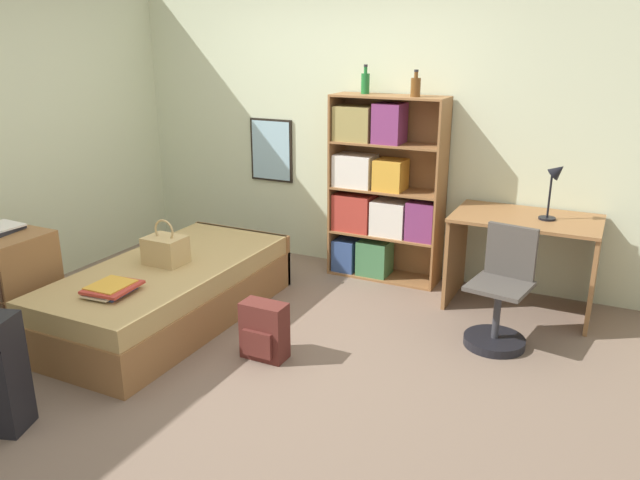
% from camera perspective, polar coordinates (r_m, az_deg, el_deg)
% --- Properties ---
extents(ground_plane, '(14.00, 14.00, 0.00)m').
position_cam_1_polar(ground_plane, '(4.61, -7.32, -8.67)').
color(ground_plane, '#756051').
extents(wall_back, '(10.00, 0.09, 2.60)m').
position_cam_1_polar(wall_back, '(5.74, 2.10, 10.42)').
color(wall_back, beige).
rests_on(wall_back, ground_plane).
extents(wall_left, '(0.06, 10.00, 2.60)m').
position_cam_1_polar(wall_left, '(5.67, -26.53, 8.47)').
color(wall_left, beige).
rests_on(wall_left, ground_plane).
extents(bed, '(0.97, 2.05, 0.45)m').
position_cam_1_polar(bed, '(4.88, -13.49, -4.61)').
color(bed, olive).
rests_on(bed, ground_plane).
extents(handbag, '(0.29, 0.23, 0.34)m').
position_cam_1_polar(handbag, '(4.78, -13.94, -0.85)').
color(handbag, tan).
rests_on(handbag, bed).
extents(book_stack_on_bed, '(0.32, 0.35, 0.06)m').
position_cam_1_polar(book_stack_on_bed, '(4.35, -18.53, -4.22)').
color(book_stack_on_bed, '#334C84').
rests_on(book_stack_on_bed, bed).
extents(dresser, '(0.66, 0.52, 0.75)m').
position_cam_1_polar(dresser, '(5.03, -26.94, -3.55)').
color(dresser, olive).
rests_on(dresser, ground_plane).
extents(bookcase, '(0.98, 0.34, 1.60)m').
position_cam_1_polar(bookcase, '(5.48, 5.27, 4.31)').
color(bookcase, olive).
rests_on(bookcase, ground_plane).
extents(bottle_green, '(0.07, 0.07, 0.24)m').
position_cam_1_polar(bottle_green, '(5.42, 4.17, 14.16)').
color(bottle_green, '#1E6B2D').
rests_on(bottle_green, bookcase).
extents(bottle_brown, '(0.08, 0.08, 0.21)m').
position_cam_1_polar(bottle_brown, '(5.20, 8.74, 13.71)').
color(bottle_brown, brown).
rests_on(bottle_brown, bookcase).
extents(desk, '(1.09, 0.67, 0.75)m').
position_cam_1_polar(desk, '(5.09, 18.12, -0.56)').
color(desk, olive).
rests_on(desk, ground_plane).
extents(desk_lamp, '(0.17, 0.13, 0.45)m').
position_cam_1_polar(desk_lamp, '(4.93, 20.74, 5.12)').
color(desk_lamp, black).
rests_on(desk_lamp, desk).
extents(desk_chair, '(0.44, 0.45, 0.83)m').
position_cam_1_polar(desk_chair, '(4.53, 16.08, -5.93)').
color(desk_chair, black).
rests_on(desk_chair, ground_plane).
extents(backpack, '(0.31, 0.19, 0.39)m').
position_cam_1_polar(backpack, '(4.22, -5.14, -8.30)').
color(backpack, '#56231E').
rests_on(backpack, ground_plane).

